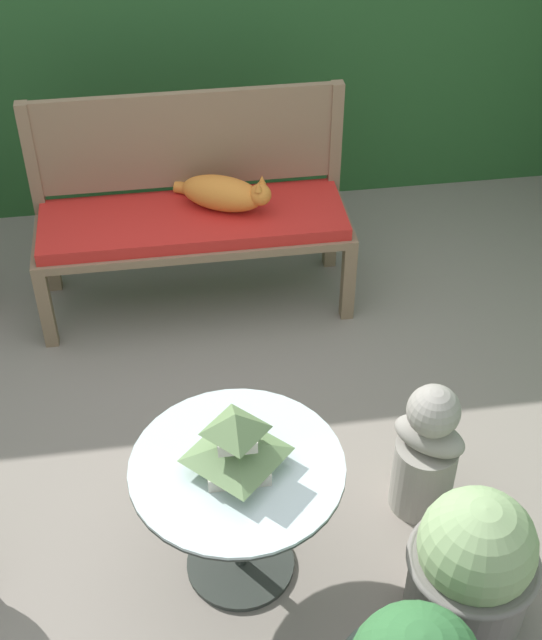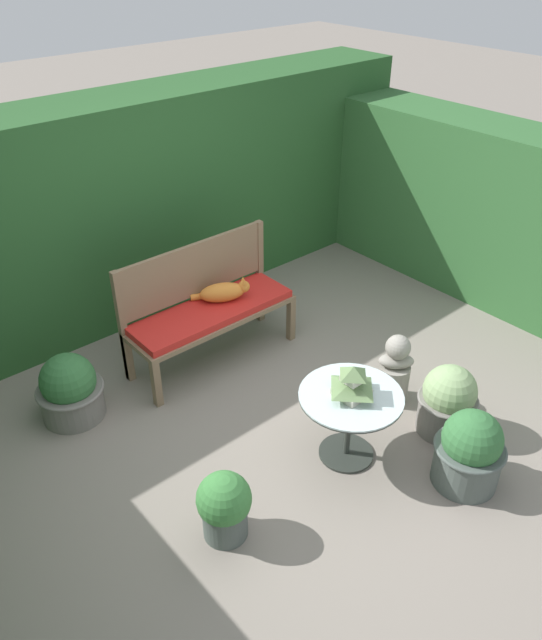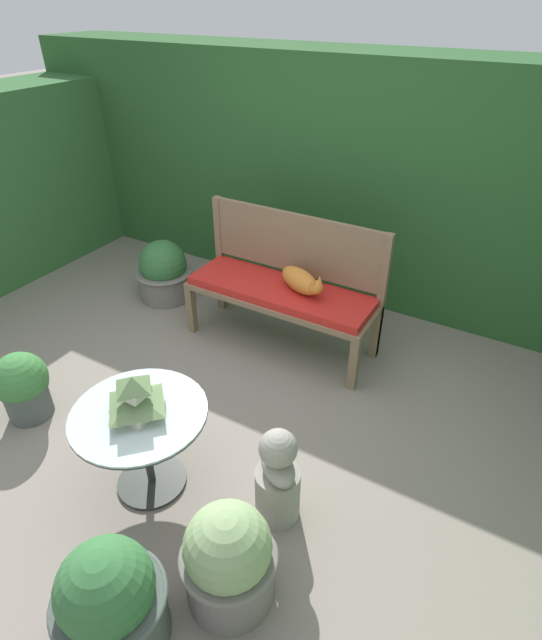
# 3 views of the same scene
# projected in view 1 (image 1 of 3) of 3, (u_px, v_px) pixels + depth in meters

# --- Properties ---
(ground) EXTENTS (30.00, 30.00, 0.00)m
(ground) POSITION_uv_depth(u_px,v_px,m) (203.00, 453.00, 3.66)
(ground) COLOR gray
(foliage_hedge_back) EXTENTS (6.40, 0.75, 1.98)m
(foliage_hedge_back) POSITION_uv_depth(u_px,v_px,m) (157.00, 9.00, 4.74)
(foliage_hedge_back) COLOR #285628
(foliage_hedge_back) RESTS_ON ground
(garden_bench) EXTENTS (1.47, 0.49, 0.51)m
(garden_bench) POSITION_uv_depth(u_px,v_px,m) (193.00, 228.00, 4.14)
(garden_bench) COLOR #7F664C
(garden_bench) RESTS_ON ground
(bench_backrest) EXTENTS (1.47, 0.06, 1.01)m
(bench_backrest) POSITION_uv_depth(u_px,v_px,m) (186.00, 151.00, 4.13)
(bench_backrest) COLOR #7F664C
(bench_backrest) RESTS_ON ground
(cat) EXTENTS (0.44, 0.36, 0.19)m
(cat) POSITION_uv_depth(u_px,v_px,m) (224.00, 193.00, 4.08)
(cat) COLOR orange
(cat) RESTS_ON garden_bench
(patio_table) EXTENTS (0.71, 0.71, 0.55)m
(patio_table) POSITION_uv_depth(u_px,v_px,m) (238.00, 488.00, 2.97)
(patio_table) COLOR #2D332D
(patio_table) RESTS_ON ground
(pagoda_birdhouse) EXTENTS (0.27, 0.27, 0.24)m
(pagoda_birdhouse) POSITION_uv_depth(u_px,v_px,m) (236.00, 444.00, 2.83)
(pagoda_birdhouse) COLOR beige
(pagoda_birdhouse) RESTS_ON patio_table
(garden_bust) EXTENTS (0.31, 0.30, 0.60)m
(garden_bust) POSITION_uv_depth(u_px,v_px,m) (426.00, 454.00, 3.29)
(garden_bust) COLOR gray
(garden_bust) RESTS_ON ground
(potted_plant_bench_right) EXTENTS (0.45, 0.45, 0.56)m
(potted_plant_bench_right) POSITION_uv_depth(u_px,v_px,m) (473.00, 564.00, 2.94)
(potted_plant_bench_right) COLOR slate
(potted_plant_bench_right) RESTS_ON ground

